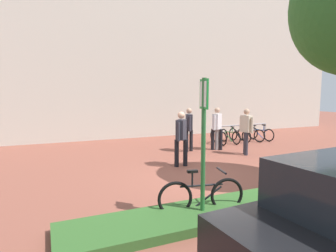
{
  "coord_description": "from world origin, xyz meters",
  "views": [
    {
      "loc": [
        -3.88,
        -6.49,
        2.24
      ],
      "look_at": [
        -0.26,
        1.74,
        1.23
      ],
      "focal_mm": 30.03,
      "sensor_mm": 36.0,
      "label": 1
    }
  ],
  "objects_px": {
    "bike_at_sign": "(202,196)",
    "bike_rack_cluster": "(240,135)",
    "bollard_steel": "(217,139)",
    "parking_sign_post": "(204,129)",
    "person_shirt_white": "(246,128)",
    "person_casual_tan": "(217,126)",
    "person_suited_dark": "(189,127)",
    "person_suited_navy": "(181,135)"
  },
  "relations": [
    {
      "from": "person_shirt_white",
      "to": "person_casual_tan",
      "type": "height_order",
      "value": "same"
    },
    {
      "from": "parking_sign_post",
      "to": "person_suited_navy",
      "type": "xyz_separation_m",
      "value": [
        1.3,
        3.51,
        -0.67
      ]
    },
    {
      "from": "bike_at_sign",
      "to": "person_suited_navy",
      "type": "bearing_deg",
      "value": 69.97
    },
    {
      "from": "bike_rack_cluster",
      "to": "bike_at_sign",
      "type": "bearing_deg",
      "value": -132.76
    },
    {
      "from": "parking_sign_post",
      "to": "person_suited_dark",
      "type": "xyz_separation_m",
      "value": [
        2.61,
        5.45,
        -0.67
      ]
    },
    {
      "from": "person_casual_tan",
      "to": "parking_sign_post",
      "type": "bearing_deg",
      "value": -125.7
    },
    {
      "from": "bike_rack_cluster",
      "to": "parking_sign_post",
      "type": "bearing_deg",
      "value": -132.36
    },
    {
      "from": "bollard_steel",
      "to": "parking_sign_post",
      "type": "bearing_deg",
      "value": -125.76
    },
    {
      "from": "parking_sign_post",
      "to": "bike_at_sign",
      "type": "height_order",
      "value": "parking_sign_post"
    },
    {
      "from": "person_casual_tan",
      "to": "person_suited_dark",
      "type": "height_order",
      "value": "same"
    },
    {
      "from": "bike_rack_cluster",
      "to": "person_casual_tan",
      "type": "height_order",
      "value": "person_casual_tan"
    },
    {
      "from": "person_shirt_white",
      "to": "person_suited_navy",
      "type": "distance_m",
      "value": 3.05
    },
    {
      "from": "bollard_steel",
      "to": "bike_at_sign",
      "type": "bearing_deg",
      "value": -126.07
    },
    {
      "from": "parking_sign_post",
      "to": "bike_rack_cluster",
      "type": "relative_size",
      "value": 0.79
    },
    {
      "from": "person_suited_dark",
      "to": "bike_at_sign",
      "type": "bearing_deg",
      "value": -115.57
    },
    {
      "from": "bike_at_sign",
      "to": "person_shirt_white",
      "type": "xyz_separation_m",
      "value": [
        4.2,
        3.9,
        0.63
      ]
    },
    {
      "from": "person_suited_dark",
      "to": "person_suited_navy",
      "type": "distance_m",
      "value": 2.34
    },
    {
      "from": "parking_sign_post",
      "to": "bike_rack_cluster",
      "type": "xyz_separation_m",
      "value": [
        5.9,
        6.47,
        -1.3
      ]
    },
    {
      "from": "parking_sign_post",
      "to": "person_suited_navy",
      "type": "height_order",
      "value": "parking_sign_post"
    },
    {
      "from": "parking_sign_post",
      "to": "bike_at_sign",
      "type": "bearing_deg",
      "value": 63.79
    },
    {
      "from": "person_casual_tan",
      "to": "person_suited_navy",
      "type": "xyz_separation_m",
      "value": [
        -2.49,
        -1.78,
        0.0
      ]
    },
    {
      "from": "person_shirt_white",
      "to": "person_suited_dark",
      "type": "relative_size",
      "value": 1.0
    },
    {
      "from": "bollard_steel",
      "to": "person_shirt_white",
      "type": "bearing_deg",
      "value": -69.43
    },
    {
      "from": "bollard_steel",
      "to": "person_suited_navy",
      "type": "xyz_separation_m",
      "value": [
        -2.53,
        -1.81,
        0.53
      ]
    },
    {
      "from": "person_casual_tan",
      "to": "person_suited_dark",
      "type": "xyz_separation_m",
      "value": [
        -1.19,
        0.17,
        0.0
      ]
    },
    {
      "from": "bike_rack_cluster",
      "to": "person_suited_navy",
      "type": "xyz_separation_m",
      "value": [
        -4.59,
        -2.96,
        0.64
      ]
    },
    {
      "from": "bike_rack_cluster",
      "to": "person_shirt_white",
      "type": "relative_size",
      "value": 1.86
    },
    {
      "from": "bike_at_sign",
      "to": "bike_rack_cluster",
      "type": "xyz_separation_m",
      "value": [
        5.8,
        6.28,
        -0.0
      ]
    },
    {
      "from": "person_shirt_white",
      "to": "person_suited_dark",
      "type": "bearing_deg",
      "value": 141.15
    },
    {
      "from": "parking_sign_post",
      "to": "person_suited_dark",
      "type": "height_order",
      "value": "parking_sign_post"
    },
    {
      "from": "bike_at_sign",
      "to": "person_suited_navy",
      "type": "xyz_separation_m",
      "value": [
        1.21,
        3.32,
        0.63
      ]
    },
    {
      "from": "parking_sign_post",
      "to": "person_suited_navy",
      "type": "bearing_deg",
      "value": 69.62
    },
    {
      "from": "parking_sign_post",
      "to": "person_casual_tan",
      "type": "relative_size",
      "value": 1.47
    },
    {
      "from": "person_shirt_white",
      "to": "person_suited_dark",
      "type": "xyz_separation_m",
      "value": [
        -1.68,
        1.36,
        0.0
      ]
    },
    {
      "from": "bollard_steel",
      "to": "person_shirt_white",
      "type": "height_order",
      "value": "person_shirt_white"
    },
    {
      "from": "parking_sign_post",
      "to": "person_casual_tan",
      "type": "bearing_deg",
      "value": 54.3
    },
    {
      "from": "bike_rack_cluster",
      "to": "person_suited_dark",
      "type": "xyz_separation_m",
      "value": [
        -3.29,
        -1.02,
        0.64
      ]
    },
    {
      "from": "bike_at_sign",
      "to": "bike_rack_cluster",
      "type": "relative_size",
      "value": 0.52
    },
    {
      "from": "person_suited_dark",
      "to": "person_casual_tan",
      "type": "bearing_deg",
      "value": -7.91
    },
    {
      "from": "bike_rack_cluster",
      "to": "person_suited_dark",
      "type": "relative_size",
      "value": 1.86
    },
    {
      "from": "person_suited_dark",
      "to": "parking_sign_post",
      "type": "bearing_deg",
      "value": -115.59
    },
    {
      "from": "person_casual_tan",
      "to": "person_suited_navy",
      "type": "relative_size",
      "value": 1.0
    }
  ]
}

